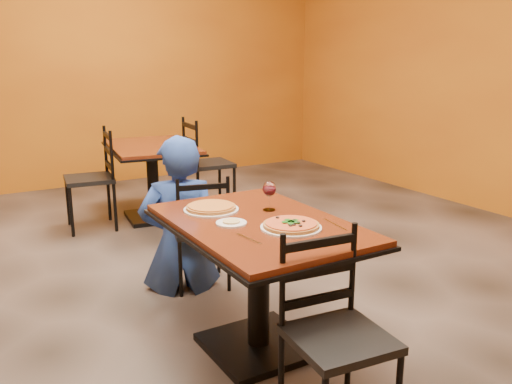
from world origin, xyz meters
TOP-DOWN VIEW (x-y plane):
  - floor at (0.00, 0.00)m, footprint 7.00×8.00m
  - wall_back at (0.00, 4.00)m, footprint 7.00×0.01m
  - table_main at (0.00, -0.50)m, footprint 0.83×1.23m
  - table_second at (0.37, 2.17)m, footprint 0.94×1.27m
  - chair_main_near at (-0.05, -1.25)m, footprint 0.43×0.43m
  - chair_main_far at (0.10, 0.46)m, footprint 0.45×0.45m
  - chair_second_left at (-0.25, 2.17)m, footprint 0.48×0.48m
  - chair_second_right at (1.00, 2.17)m, footprint 0.47×0.47m
  - diner at (-0.04, 0.50)m, footprint 0.65×0.52m
  - plate_main at (0.07, -0.69)m, footprint 0.31×0.31m
  - pizza_main at (0.07, -0.69)m, footprint 0.28×0.28m
  - plate_far at (-0.13, -0.20)m, footprint 0.31×0.31m
  - pizza_far at (-0.13, -0.20)m, footprint 0.28×0.28m
  - side_plate at (-0.15, -0.47)m, footprint 0.16×0.16m
  - dip at (-0.15, -0.47)m, footprint 0.09×0.09m
  - wine_glass at (0.16, -0.36)m, footprint 0.08×0.08m
  - fork at (-0.19, -0.73)m, footprint 0.04×0.19m
  - knife at (0.30, -0.76)m, footprint 0.04×0.21m

SIDE VIEW (x-z plane):
  - floor at x=0.00m, z-range -0.01..0.01m
  - chair_main_far at x=0.10m, z-range 0.00..0.82m
  - chair_main_near at x=-0.05m, z-range 0.00..0.88m
  - chair_second_left at x=-0.25m, z-range 0.00..0.95m
  - chair_second_right at x=1.00m, z-range 0.00..0.98m
  - diner at x=-0.04m, z-range 0.00..1.08m
  - table_second at x=0.37m, z-range 0.18..0.93m
  - table_main at x=0.00m, z-range 0.18..0.93m
  - fork at x=-0.19m, z-range 0.75..0.75m
  - knife at x=0.30m, z-range 0.75..0.75m
  - plate_main at x=0.07m, z-range 0.75..0.76m
  - plate_far at x=-0.13m, z-range 0.75..0.76m
  - side_plate at x=-0.15m, z-range 0.75..0.76m
  - dip at x=-0.15m, z-range 0.76..0.77m
  - pizza_main at x=0.07m, z-range 0.76..0.78m
  - pizza_far at x=-0.13m, z-range 0.76..0.78m
  - wine_glass at x=0.16m, z-range 0.75..0.93m
  - wall_back at x=0.00m, z-range 0.00..3.00m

